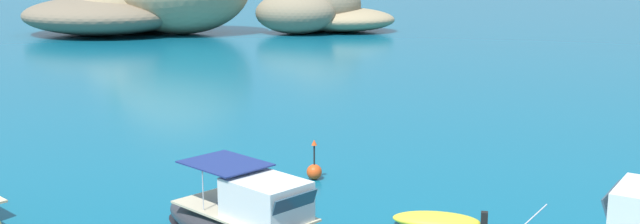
{
  "coord_description": "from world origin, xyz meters",
  "views": [
    {
      "loc": [
        -4.93,
        -10.72,
        7.97
      ],
      "look_at": [
        -1.37,
        15.57,
        2.41
      ],
      "focal_mm": 42.11,
      "sensor_mm": 36.0,
      "label": 1
    }
  ],
  "objects": [
    {
      "name": "islet_small",
      "position": [
        5.63,
        68.13,
        2.03
      ],
      "size": [
        17.38,
        13.4,
        5.56
      ],
      "color": "#9E8966",
      "rests_on": "ground"
    },
    {
      "name": "dinghy_tender",
      "position": [
        1.37,
        9.84,
        0.22
      ],
      "size": [
        2.86,
        1.89,
        0.58
      ],
      "color": "yellow",
      "rests_on": "ground"
    },
    {
      "name": "channel_buoy",
      "position": [
        -1.64,
        15.19,
        0.34
      ],
      "size": [
        0.56,
        0.56,
        1.48
      ],
      "color": "#E54C19",
      "rests_on": "ground"
    }
  ]
}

